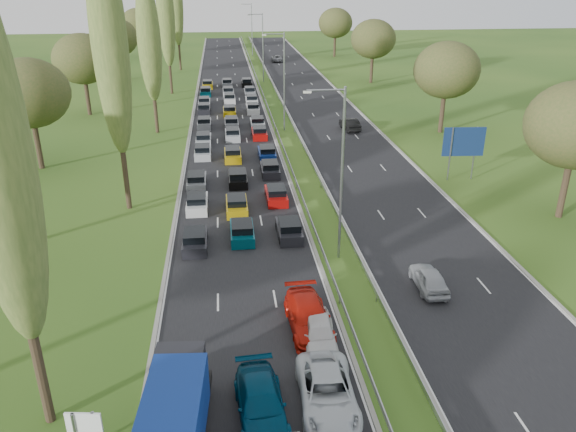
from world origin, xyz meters
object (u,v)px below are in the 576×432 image
near_car_2 (173,402)px  info_sign (85,427)px  blue_lorry (175,420)px  direction_sign (464,144)px

near_car_2 → info_sign: 3.91m
blue_lorry → info_sign: size_ratio=3.91×
near_car_2 → blue_lorry: (0.31, -2.31, 1.10)m
blue_lorry → info_sign: blue_lorry is taller
direction_sign → blue_lorry: bearing=-128.7°
near_car_2 → info_sign: bearing=-154.7°
blue_lorry → direction_sign: 40.12m
info_sign → direction_sign: direction_sign is taller
blue_lorry → info_sign: 3.78m
near_car_2 → blue_lorry: blue_lorry is taller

